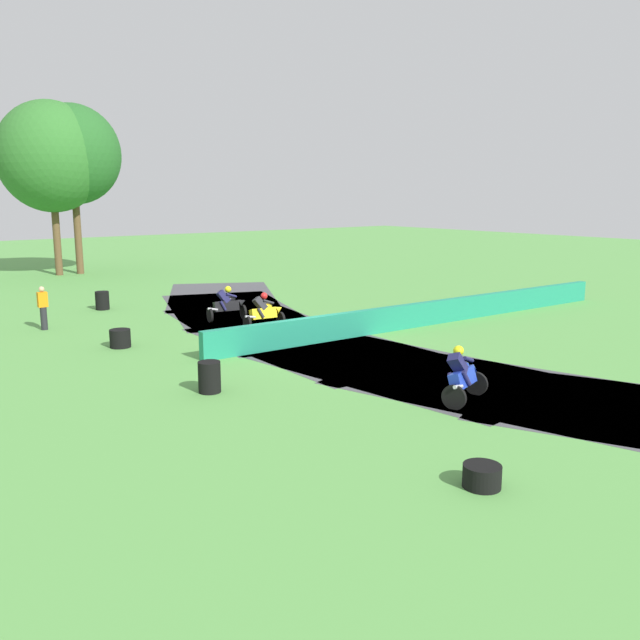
{
  "coord_description": "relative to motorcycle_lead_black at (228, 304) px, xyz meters",
  "views": [
    {
      "loc": [
        -13.06,
        -17.43,
        4.98
      ],
      "look_at": [
        0.0,
        -0.57,
        0.9
      ],
      "focal_mm": 37.08,
      "sensor_mm": 36.0,
      "label": 1
    }
  ],
  "objects": [
    {
      "name": "tire_stack_mid_a",
      "position": [
        -5.17,
        -1.92,
        -0.35
      ],
      "size": [
        0.68,
        0.68,
        0.6
      ],
      "color": "black",
      "rests_on": "ground"
    },
    {
      "name": "safety_barrier",
      "position": [
        6.02,
        -5.5,
        -0.2
      ],
      "size": [
        19.89,
        0.91,
        0.9
      ],
      "primitive_type": "cube",
      "rotation": [
        0.0,
        0.0,
        4.68
      ],
      "color": "#1E8466",
      "rests_on": "ground"
    },
    {
      "name": "tire_stack_far",
      "position": [
        -4.23,
        -16.03,
        -0.45
      ],
      "size": [
        0.67,
        0.67,
        0.4
      ],
      "color": "black",
      "rests_on": "ground"
    },
    {
      "name": "track_marshal",
      "position": [
        -6.33,
        2.6,
        0.16
      ],
      "size": [
        0.34,
        0.24,
        1.63
      ],
      "color": "#232328",
      "rests_on": "ground"
    },
    {
      "name": "tire_stack_near",
      "position": [
        -3.06,
        5.59,
        -0.25
      ],
      "size": [
        0.59,
        0.59,
        0.8
      ],
      "color": "black",
      "rests_on": "ground"
    },
    {
      "name": "track_asphalt",
      "position": [
        1.26,
        -5.35,
        -0.65
      ],
      "size": [
        10.34,
        33.43,
        0.01
      ],
      "color": "#47474C",
      "rests_on": "ground"
    },
    {
      "name": "tree_far_left",
      "position": [
        0.54,
        19.54,
        6.69
      ],
      "size": [
        5.8,
        5.8,
        10.41
      ],
      "color": "brown",
      "rests_on": "ground"
    },
    {
      "name": "motorcycle_lead_black",
      "position": [
        0.0,
        0.0,
        0.0
      ],
      "size": [
        1.71,
        0.95,
        1.43
      ],
      "color": "black",
      "rests_on": "ground"
    },
    {
      "name": "tree_far_right",
      "position": [
        -0.74,
        19.58,
        6.51
      ],
      "size": [
        6.33,
        6.33,
        10.51
      ],
      "color": "brown",
      "rests_on": "ground"
    },
    {
      "name": "tire_stack_mid_b",
      "position": [
        -5.27,
        -8.2,
        -0.25
      ],
      "size": [
        0.58,
        0.58,
        0.8
      ],
      "color": "black",
      "rests_on": "ground"
    },
    {
      "name": "motorcycle_trailing_blue",
      "position": [
        -0.68,
        -12.59,
        -0.02
      ],
      "size": [
        1.68,
        1.17,
        1.43
      ],
      "color": "black",
      "rests_on": "ground"
    },
    {
      "name": "ground_plane",
      "position": [
        0.09,
        -5.32,
        -0.65
      ],
      "size": [
        120.0,
        120.0,
        0.0
      ],
      "primitive_type": "plane",
      "color": "#569947"
    },
    {
      "name": "motorcycle_chase_yellow",
      "position": [
        0.29,
        -2.25,
        -0.01
      ],
      "size": [
        1.71,
        0.9,
        1.43
      ],
      "color": "black",
      "rests_on": "ground"
    }
  ]
}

